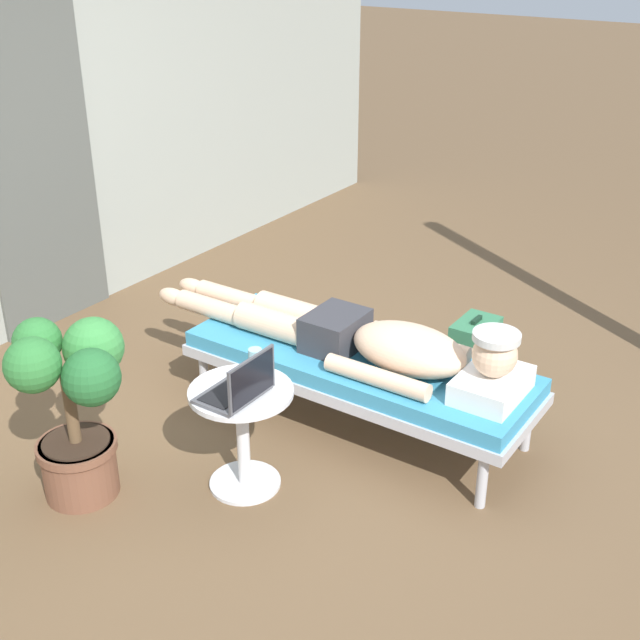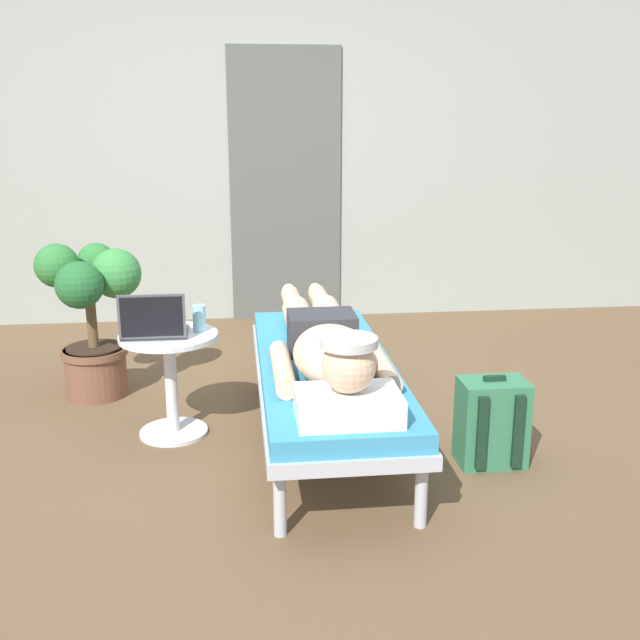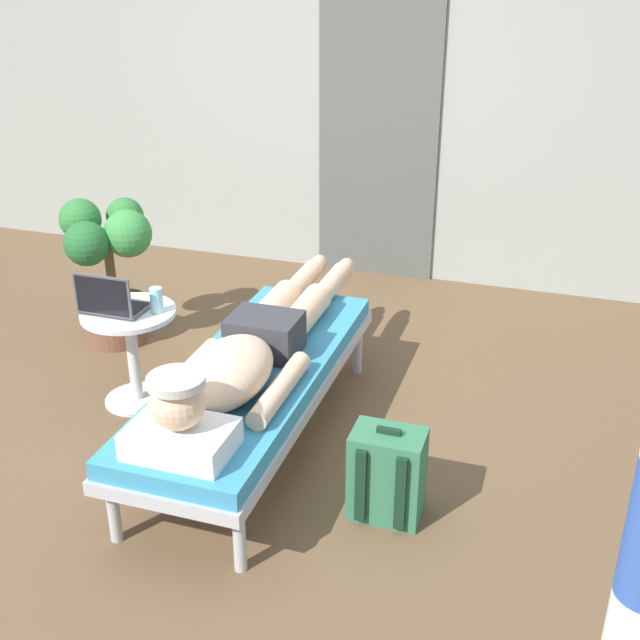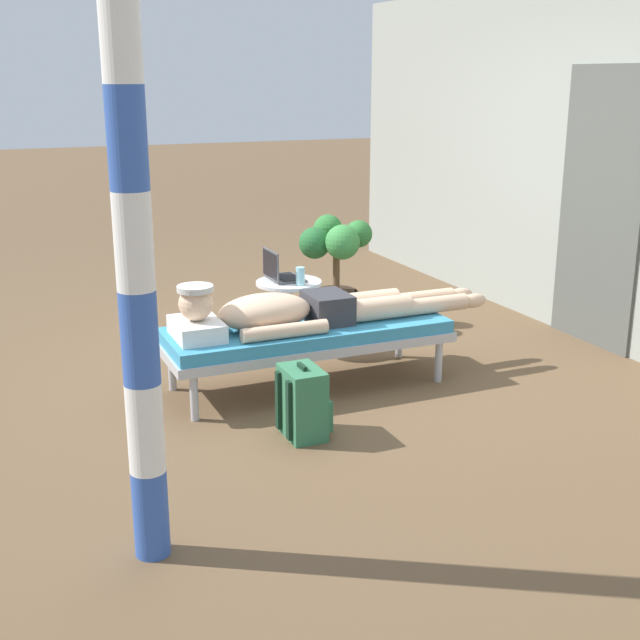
{
  "view_description": "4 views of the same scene",
  "coord_description": "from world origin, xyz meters",
  "px_view_note": "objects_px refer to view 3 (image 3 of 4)",
  "views": [
    {
      "loc": [
        -2.96,
        -1.97,
        2.44
      ],
      "look_at": [
        0.12,
        0.11,
        0.62
      ],
      "focal_mm": 46.5,
      "sensor_mm": 36.0,
      "label": 1
    },
    {
      "loc": [
        -0.16,
        -3.39,
        1.55
      ],
      "look_at": [
        0.25,
        0.17,
        0.56
      ],
      "focal_mm": 41.71,
      "sensor_mm": 36.0,
      "label": 2
    },
    {
      "loc": [
        1.56,
        -3.05,
        2.19
      ],
      "look_at": [
        0.5,
        0.19,
        0.59
      ],
      "focal_mm": 44.85,
      "sensor_mm": 36.0,
      "label": 3
    },
    {
      "loc": [
        5.02,
        -2.01,
        1.96
      ],
      "look_at": [
        0.46,
        -0.04,
        0.51
      ],
      "focal_mm": 46.93,
      "sensor_mm": 36.0,
      "label": 4
    }
  ],
  "objects_px": {
    "potted_plant": "(110,264)",
    "backpack": "(387,474)",
    "person_reclining": "(248,352)",
    "side_table": "(131,340)",
    "laptop": "(111,302)",
    "lounge_chair": "(254,380)",
    "drink_glass": "(156,300)"
  },
  "relations": [
    {
      "from": "potted_plant",
      "to": "backpack",
      "type": "bearing_deg",
      "value": -28.96
    },
    {
      "from": "person_reclining",
      "to": "side_table",
      "type": "bearing_deg",
      "value": 163.47
    },
    {
      "from": "person_reclining",
      "to": "potted_plant",
      "type": "xyz_separation_m",
      "value": [
        -1.21,
        0.8,
        -0.02
      ]
    },
    {
      "from": "laptop",
      "to": "potted_plant",
      "type": "distance_m",
      "value": 0.75
    },
    {
      "from": "lounge_chair",
      "to": "side_table",
      "type": "bearing_deg",
      "value": 167.45
    },
    {
      "from": "lounge_chair",
      "to": "backpack",
      "type": "height_order",
      "value": "backpack"
    },
    {
      "from": "side_table",
      "to": "drink_glass",
      "type": "relative_size",
      "value": 3.99
    },
    {
      "from": "person_reclining",
      "to": "side_table",
      "type": "xyz_separation_m",
      "value": [
        -0.75,
        0.22,
        -0.16
      ]
    },
    {
      "from": "lounge_chair",
      "to": "person_reclining",
      "type": "relative_size",
      "value": 0.86
    },
    {
      "from": "person_reclining",
      "to": "laptop",
      "type": "height_order",
      "value": "laptop"
    },
    {
      "from": "person_reclining",
      "to": "drink_glass",
      "type": "height_order",
      "value": "person_reclining"
    },
    {
      "from": "laptop",
      "to": "drink_glass",
      "type": "xyz_separation_m",
      "value": [
        0.21,
        0.08,
        0.01
      ]
    },
    {
      "from": "laptop",
      "to": "backpack",
      "type": "bearing_deg",
      "value": -16.0
    },
    {
      "from": "person_reclining",
      "to": "backpack",
      "type": "height_order",
      "value": "person_reclining"
    },
    {
      "from": "backpack",
      "to": "drink_glass",
      "type": "bearing_deg",
      "value": 158.5
    },
    {
      "from": "side_table",
      "to": "lounge_chair",
      "type": "bearing_deg",
      "value": -12.55
    },
    {
      "from": "person_reclining",
      "to": "side_table",
      "type": "distance_m",
      "value": 0.8
    },
    {
      "from": "person_reclining",
      "to": "potted_plant",
      "type": "height_order",
      "value": "potted_plant"
    },
    {
      "from": "backpack",
      "to": "potted_plant",
      "type": "bearing_deg",
      "value": 151.04
    },
    {
      "from": "laptop",
      "to": "drink_glass",
      "type": "height_order",
      "value": "laptop"
    },
    {
      "from": "lounge_chair",
      "to": "backpack",
      "type": "xyz_separation_m",
      "value": [
        0.72,
        -0.32,
        -0.15
      ]
    },
    {
      "from": "person_reclining",
      "to": "laptop",
      "type": "distance_m",
      "value": 0.83
    },
    {
      "from": "lounge_chair",
      "to": "potted_plant",
      "type": "distance_m",
      "value": 1.43
    },
    {
      "from": "person_reclining",
      "to": "lounge_chair",
      "type": "bearing_deg",
      "value": 90.0
    },
    {
      "from": "lounge_chair",
      "to": "side_table",
      "type": "relative_size",
      "value": 3.56
    },
    {
      "from": "person_reclining",
      "to": "laptop",
      "type": "xyz_separation_m",
      "value": [
        -0.81,
        0.17,
        0.06
      ]
    },
    {
      "from": "backpack",
      "to": "person_reclining",
      "type": "bearing_deg",
      "value": 159.64
    },
    {
      "from": "backpack",
      "to": "potted_plant",
      "type": "relative_size",
      "value": 0.48
    },
    {
      "from": "lounge_chair",
      "to": "person_reclining",
      "type": "height_order",
      "value": "person_reclining"
    },
    {
      "from": "person_reclining",
      "to": "backpack",
      "type": "distance_m",
      "value": 0.84
    },
    {
      "from": "side_table",
      "to": "backpack",
      "type": "height_order",
      "value": "side_table"
    },
    {
      "from": "side_table",
      "to": "potted_plant",
      "type": "relative_size",
      "value": 0.6
    }
  ]
}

